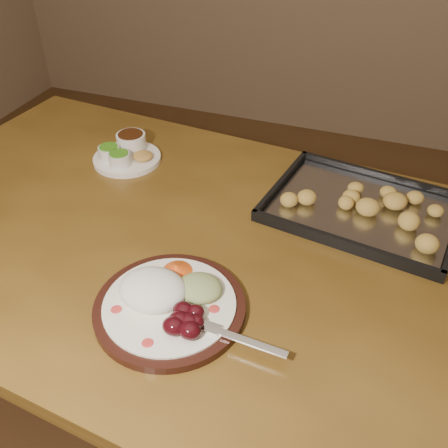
% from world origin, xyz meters
% --- Properties ---
extents(ground, '(4.00, 4.00, 0.00)m').
position_xyz_m(ground, '(0.00, 0.00, 0.00)').
color(ground, brown).
rests_on(ground, ground).
extents(dining_table, '(1.58, 1.04, 0.75)m').
position_xyz_m(dining_table, '(-0.02, -0.04, 0.65)').
color(dining_table, brown).
rests_on(dining_table, ground).
extents(dinner_plate, '(0.36, 0.27, 0.06)m').
position_xyz_m(dinner_plate, '(0.03, -0.25, 0.77)').
color(dinner_plate, black).
rests_on(dinner_plate, dining_table).
extents(condiment_saucer, '(0.18, 0.18, 0.06)m').
position_xyz_m(condiment_saucer, '(-0.29, 0.19, 0.77)').
color(condiment_saucer, white).
rests_on(condiment_saucer, dining_table).
extents(baking_tray, '(0.45, 0.36, 0.04)m').
position_xyz_m(baking_tray, '(0.32, 0.17, 0.76)').
color(baking_tray, black).
rests_on(baking_tray, dining_table).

